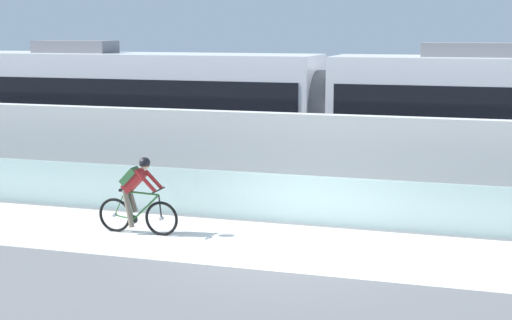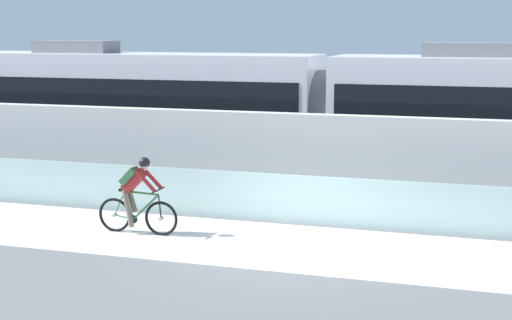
# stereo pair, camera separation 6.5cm
# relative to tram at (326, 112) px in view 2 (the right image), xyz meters

# --- Properties ---
(ground_plane) EXTENTS (200.00, 200.00, 0.00)m
(ground_plane) POSITION_rel_tram_xyz_m (0.76, -6.85, -1.89)
(ground_plane) COLOR slate
(bike_path_deck) EXTENTS (32.00, 3.20, 0.01)m
(bike_path_deck) POSITION_rel_tram_xyz_m (0.76, -6.85, -1.89)
(bike_path_deck) COLOR silver
(bike_path_deck) RESTS_ON ground
(glass_parapet) EXTENTS (32.00, 0.05, 1.06)m
(glass_parapet) POSITION_rel_tram_xyz_m (0.76, -5.00, -1.36)
(glass_parapet) COLOR silver
(glass_parapet) RESTS_ON ground
(concrete_barrier_wall) EXTENTS (32.00, 0.36, 2.19)m
(concrete_barrier_wall) POSITION_rel_tram_xyz_m (0.76, -3.20, -0.80)
(concrete_barrier_wall) COLOR silver
(concrete_barrier_wall) RESTS_ON ground
(tram_rail_near) EXTENTS (32.00, 0.08, 0.01)m
(tram_rail_near) POSITION_rel_tram_xyz_m (0.76, -0.72, -1.89)
(tram_rail_near) COLOR #595654
(tram_rail_near) RESTS_ON ground
(tram_rail_far) EXTENTS (32.00, 0.08, 0.01)m
(tram_rail_far) POSITION_rel_tram_xyz_m (0.76, 0.72, -1.89)
(tram_rail_far) COLOR #595654
(tram_rail_far) RESTS_ON ground
(tram) EXTENTS (22.56, 2.54, 3.81)m
(tram) POSITION_rel_tram_xyz_m (0.00, 0.00, 0.00)
(tram) COLOR silver
(tram) RESTS_ON ground
(cyclist_on_bike) EXTENTS (1.77, 0.58, 1.61)m
(cyclist_on_bike) POSITION_rel_tram_xyz_m (-2.44, -6.85, -1.09)
(cyclist_on_bike) COLOR black
(cyclist_on_bike) RESTS_ON ground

